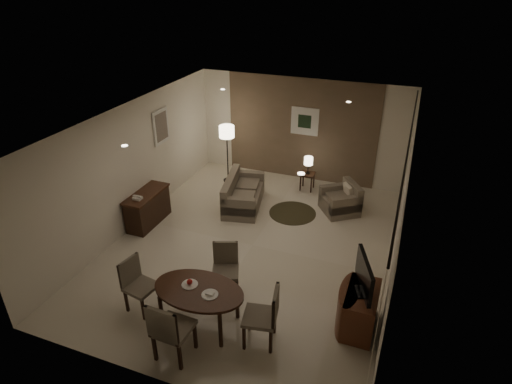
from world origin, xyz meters
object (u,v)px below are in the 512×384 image
at_px(tv_cabinet, 360,310).
at_px(chair_far, 225,271).
at_px(console_desk, 148,208).
at_px(sofa, 244,192).
at_px(chair_near, 173,327).
at_px(side_table, 307,181).
at_px(chair_right, 260,316).
at_px(armchair, 340,198).
at_px(dining_table, 200,306).
at_px(floor_lamp, 227,154).
at_px(chair_left, 141,286).

distance_m(tv_cabinet, chair_far, 2.32).
height_order(console_desk, sofa, console_desk).
height_order(chair_near, side_table, chair_near).
bearing_deg(chair_right, armchair, 164.42).
relative_size(tv_cabinet, dining_table, 0.61).
xyz_separation_m(dining_table, side_table, (0.40, 5.17, -0.12)).
xyz_separation_m(tv_cabinet, chair_near, (-2.45, -1.51, 0.18)).
distance_m(armchair, floor_lamp, 3.19).
bearing_deg(chair_far, sofa, 85.33).
bearing_deg(chair_near, dining_table, -92.66).
xyz_separation_m(chair_left, side_table, (1.45, 5.21, -0.25)).
xyz_separation_m(chair_far, chair_left, (-1.13, -0.85, 0.00)).
xyz_separation_m(armchair, floor_lamp, (-3.11, 0.58, 0.42)).
distance_m(tv_cabinet, armchair, 3.64).
xyz_separation_m(chair_near, chair_right, (1.07, 0.67, -0.03)).
relative_size(console_desk, chair_far, 1.28).
relative_size(side_table, floor_lamp, 0.29).
relative_size(chair_near, chair_far, 1.14).
bearing_deg(floor_lamp, console_desk, -106.93).
bearing_deg(tv_cabinet, console_desk, 162.95).
bearing_deg(tv_cabinet, chair_far, -179.66).
relative_size(tv_cabinet, sofa, 0.57).
height_order(chair_far, side_table, chair_far).
relative_size(chair_left, sofa, 0.60).
distance_m(console_desk, chair_far, 2.99).
bearing_deg(chair_far, console_desk, 128.40).
bearing_deg(floor_lamp, chair_right, -61.03).
xyz_separation_m(console_desk, sofa, (1.69, 1.47, -0.01)).
bearing_deg(floor_lamp, dining_table, -70.82).
distance_m(chair_near, sofa, 4.55).
height_order(chair_right, side_table, chair_right).
height_order(tv_cabinet, sofa, sofa).
distance_m(dining_table, chair_far, 0.82).
bearing_deg(side_table, tv_cabinet, -65.34).
distance_m(dining_table, chair_right, 1.03).
bearing_deg(chair_left, floor_lamp, 17.73).
distance_m(tv_cabinet, side_table, 4.78).
bearing_deg(chair_near, floor_lamp, -71.50).
bearing_deg(armchair, console_desk, -97.90).
xyz_separation_m(chair_right, side_table, (-0.61, 5.18, -0.28)).
distance_m(tv_cabinet, sofa, 4.37).
relative_size(console_desk, chair_right, 1.20).
bearing_deg(chair_near, tv_cabinet, -146.29).
bearing_deg(dining_table, sofa, 101.94).
relative_size(chair_far, floor_lamp, 0.61).
bearing_deg(chair_left, side_table, -5.42).
relative_size(console_desk, chair_near, 1.13).
xyz_separation_m(dining_table, chair_left, (-1.05, -0.04, 0.13)).
xyz_separation_m(chair_left, chair_right, (2.07, 0.03, 0.03)).
bearing_deg(armchair, dining_table, -53.08).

